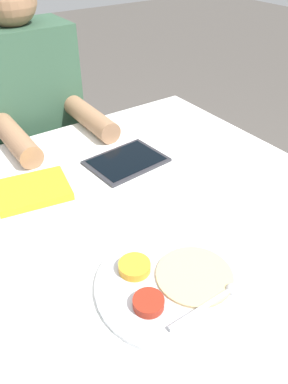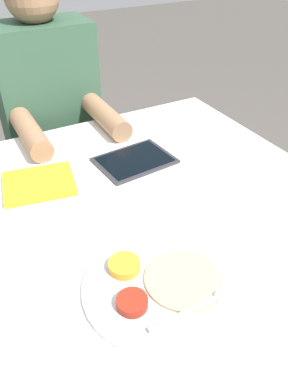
{
  "view_description": "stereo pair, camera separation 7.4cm",
  "coord_description": "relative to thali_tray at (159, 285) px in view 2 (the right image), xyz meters",
  "views": [
    {
      "loc": [
        -0.36,
        -0.57,
        1.34
      ],
      "look_at": [
        0.04,
        0.01,
        0.82
      ],
      "focal_mm": 35.0,
      "sensor_mm": 36.0,
      "label": 1
    },
    {
      "loc": [
        -0.3,
        -0.61,
        1.34
      ],
      "look_at": [
        0.04,
        0.01,
        0.82
      ],
      "focal_mm": 35.0,
      "sensor_mm": 36.0,
      "label": 2
    }
  ],
  "objects": [
    {
      "name": "red_notebook",
      "position": [
        -0.11,
        0.44,
        0.0
      ],
      "size": [
        0.2,
        0.17,
        0.02
      ],
      "color": "silver",
      "rests_on": "dining_table"
    },
    {
      "name": "person_diner",
      "position": [
        0.06,
        0.91,
        -0.19
      ],
      "size": [
        0.34,
        0.48,
        1.22
      ],
      "color": "black",
      "rests_on": "ground_plane"
    },
    {
      "name": "thali_tray",
      "position": [
        0.0,
        0.0,
        0.0
      ],
      "size": [
        0.29,
        0.29,
        0.03
      ],
      "color": "#B7BABF",
      "rests_on": "dining_table"
    },
    {
      "name": "dining_table",
      "position": [
        0.05,
        0.21,
        -0.39
      ],
      "size": [
        1.11,
        1.07,
        0.76
      ],
      "color": "silver",
      "rests_on": "ground_plane"
    },
    {
      "name": "tablet_device",
      "position": [
        0.17,
        0.43,
        -0.0
      ],
      "size": [
        0.23,
        0.18,
        0.01
      ],
      "color": "#28282D",
      "rests_on": "dining_table"
    },
    {
      "name": "ground_plane",
      "position": [
        0.05,
        0.21,
        -0.77
      ],
      "size": [
        12.0,
        12.0,
        0.0
      ],
      "primitive_type": "plane",
      "color": "#4C4742"
    }
  ]
}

